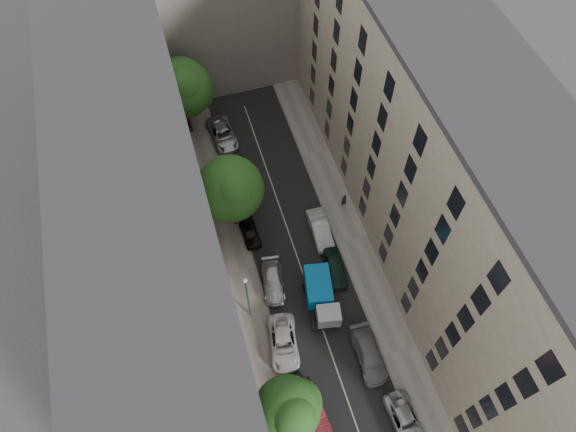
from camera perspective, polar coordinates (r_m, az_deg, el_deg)
name	(u,v)px	position (r m, az deg, el deg)	size (l,w,h in m)	color
ground	(297,255)	(47.68, 0.98, -4.40)	(120.00, 120.00, 0.00)	#4C4C49
road_surface	(297,255)	(47.67, 0.98, -4.39)	(8.00, 44.00, 0.02)	black
sidewalk_left	(239,271)	(47.10, -5.46, -6.05)	(3.00, 44.00, 0.15)	gray
sidewalk_right	(352,240)	(48.75, 7.17, -2.67)	(3.00, 44.00, 0.15)	gray
building_left	(155,230)	(38.63, -14.58, -1.52)	(8.00, 44.00, 20.00)	#4A4745
building_right	(430,161)	(42.53, 15.55, 5.88)	(8.00, 44.00, 20.00)	#BCAE92
tarp_truck	(321,295)	(44.57, 3.67, -8.80)	(3.02, 5.62, 2.45)	black
car_left_1	(311,408)	(42.34, 2.61, -20.54)	(1.58, 4.55, 1.50)	#4D0F14
car_left_2	(283,343)	(43.69, -0.51, -13.89)	(2.32, 5.02, 1.40)	silver
car_left_3	(273,281)	(45.79, -1.68, -7.28)	(1.85, 4.54, 1.32)	silver
car_left_4	(250,231)	(48.33, -4.30, -1.71)	(1.51, 3.74, 1.28)	black
car_left_5	(236,177)	(51.80, -5.82, 4.30)	(1.58, 4.53, 1.49)	black
car_left_6	(223,134)	(55.60, -7.27, 9.03)	(2.39, 5.18, 1.44)	#B7B7BC
car_right_0	(406,422)	(43.17, 12.94, -21.37)	(2.14, 4.65, 1.29)	#B5B4B9
car_right_1	(369,355)	(43.84, 8.98, -14.98)	(2.07, 5.08, 1.47)	slate
car_right_2	(335,268)	(46.47, 5.27, -5.81)	(1.67, 4.16, 1.42)	black
car_right_3	(320,230)	(48.25, 3.60, -1.51)	(1.59, 4.57, 1.50)	silver
tree_near	(289,411)	(37.03, 0.12, -20.84)	(4.92, 4.59, 8.45)	#382619
tree_mid	(231,190)	(44.86, -6.30, 2.84)	(6.12, 5.97, 8.66)	#382619
tree_far	(183,90)	(52.88, -11.59, 13.55)	(6.19, 6.04, 9.24)	#382619
lamp_post	(247,294)	(41.29, -4.56, -8.68)	(0.36, 0.36, 7.03)	#1B602F
pedestrian	(344,200)	(50.00, 6.23, 1.77)	(0.58, 0.38, 1.60)	black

